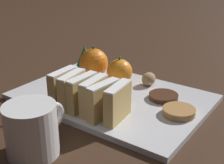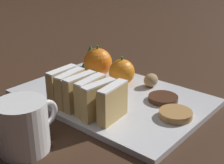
{
  "view_description": "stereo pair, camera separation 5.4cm",
  "coord_description": "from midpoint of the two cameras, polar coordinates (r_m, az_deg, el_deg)",
  "views": [
    {
      "loc": [
        -0.51,
        -0.36,
        0.3
      ],
      "look_at": [
        0.0,
        0.0,
        0.04
      ],
      "focal_mm": 50.0,
      "sensor_mm": 36.0,
      "label": 1
    },
    {
      "loc": [
        -0.47,
        -0.4,
        0.3
      ],
      "look_at": [
        0.0,
        0.0,
        0.04
      ],
      "focal_mm": 50.0,
      "sensor_mm": 36.0,
      "label": 2
    }
  ],
  "objects": [
    {
      "name": "evergreen_sprig",
      "position": [
        0.84,
        -6.84,
        4.61
      ],
      "size": [
        0.05,
        0.05,
        0.06
      ],
      "color": "#2D7538",
      "rests_on": "serving_platter"
    },
    {
      "name": "coffee_mug",
      "position": [
        0.52,
        -17.32,
        -8.39
      ],
      "size": [
        0.11,
        0.08,
        0.09
      ],
      "color": "white",
      "rests_on": "ground_plane"
    },
    {
      "name": "walnut",
      "position": [
        0.73,
        4.62,
        0.54
      ],
      "size": [
        0.04,
        0.03,
        0.03
      ],
      "color": "tan",
      "rests_on": "serving_platter"
    },
    {
      "name": "orange_far",
      "position": [
        0.73,
        -0.73,
        1.85
      ],
      "size": [
        0.06,
        0.06,
        0.07
      ],
      "color": "orange",
      "rests_on": "serving_platter"
    },
    {
      "name": "stollen_slice_sixth",
      "position": [
        0.65,
        -11.21,
        -0.8
      ],
      "size": [
        0.07,
        0.02,
        0.07
      ],
      "color": "tan",
      "rests_on": "serving_platter"
    },
    {
      "name": "stollen_slice_third",
      "position": [
        0.6,
        -5.89,
        -2.6
      ],
      "size": [
        0.08,
        0.03,
        0.07
      ],
      "color": "tan",
      "rests_on": "serving_platter"
    },
    {
      "name": "stollen_slice_front",
      "position": [
        0.57,
        -1.64,
        -3.86
      ],
      "size": [
        0.08,
        0.03,
        0.07
      ],
      "color": "tan",
      "rests_on": "serving_platter"
    },
    {
      "name": "ground_plane",
      "position": [
        0.69,
        -2.24,
        -3.25
      ],
      "size": [
        6.0,
        6.0,
        0.0
      ],
      "primitive_type": "plane",
      "color": "#382316"
    },
    {
      "name": "chocolate_cookie",
      "position": [
        0.67,
        7.12,
        -2.66
      ],
      "size": [
        0.06,
        0.06,
        0.01
      ],
      "color": "#472819",
      "rests_on": "serving_platter"
    },
    {
      "name": "serving_platter",
      "position": [
        0.69,
        -2.25,
        -2.8
      ],
      "size": [
        0.28,
        0.4,
        0.01
      ],
      "color": "silver",
      "rests_on": "ground_plane"
    },
    {
      "name": "gingerbread_cookie",
      "position": [
        0.61,
        9.84,
        -5.23
      ],
      "size": [
        0.06,
        0.06,
        0.01
      ],
      "color": "#B27F47",
      "rests_on": "serving_platter"
    },
    {
      "name": "stollen_slice_fourth",
      "position": [
        0.62,
        -7.89,
        -2.03
      ],
      "size": [
        0.07,
        0.02,
        0.07
      ],
      "color": "tan",
      "rests_on": "serving_platter"
    },
    {
      "name": "orange_near",
      "position": [
        0.78,
        -5.35,
        3.48
      ],
      "size": [
        0.07,
        0.07,
        0.08
      ],
      "color": "orange",
      "rests_on": "serving_platter"
    },
    {
      "name": "stollen_slice_fifth",
      "position": [
        0.63,
        -9.75,
        -1.47
      ],
      "size": [
        0.08,
        0.03,
        0.07
      ],
      "color": "tan",
      "rests_on": "serving_platter"
    },
    {
      "name": "stollen_slice_second",
      "position": [
        0.58,
        -4.2,
        -3.43
      ],
      "size": [
        0.08,
        0.03,
        0.07
      ],
      "color": "tan",
      "rests_on": "serving_platter"
    }
  ]
}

